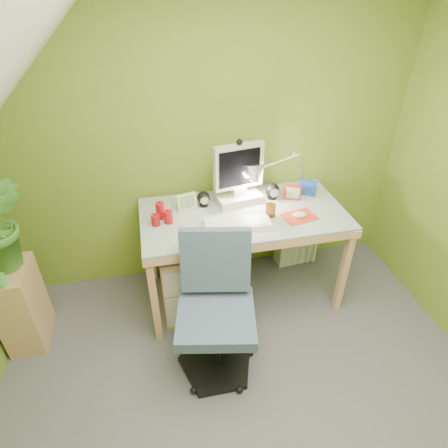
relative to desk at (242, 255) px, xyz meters
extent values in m
cube|color=#545459|center=(-0.18, -1.18, -0.41)|extent=(3.20, 3.20, 0.01)
cube|color=olive|center=(-0.18, 0.42, 0.80)|extent=(3.20, 0.01, 2.40)
cube|color=white|center=(-0.08, -0.14, 0.41)|extent=(0.48, 0.19, 0.02)
cube|color=red|center=(0.38, -0.14, 0.41)|extent=(0.26, 0.21, 0.01)
ellipsoid|color=silver|center=(0.38, -0.14, 0.42)|extent=(0.11, 0.08, 0.04)
cylinder|color=#914A15|center=(0.18, -0.08, 0.45)|extent=(0.08, 0.08, 0.09)
cube|color=red|center=(0.42, 0.12, 0.46)|extent=(0.13, 0.07, 0.11)
cube|color=#16439A|center=(0.56, 0.16, 0.46)|extent=(0.13, 0.09, 0.12)
cube|color=beige|center=(-0.40, 0.14, 0.47)|extent=(0.15, 0.05, 0.13)
cube|color=tan|center=(-1.63, -0.14, -0.07)|extent=(0.24, 0.38, 0.66)
cylinder|color=#4EA545|center=(-1.61, -0.29, 0.30)|extent=(0.08, 0.08, 0.08)
cube|color=silver|center=(0.60, 0.32, -0.22)|extent=(0.38, 0.18, 0.37)
camera|label=1|loc=(-0.62, -2.25, 1.88)|focal=30.00mm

